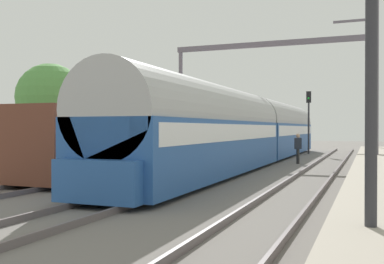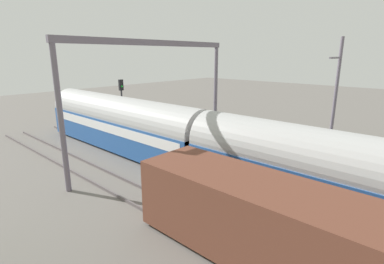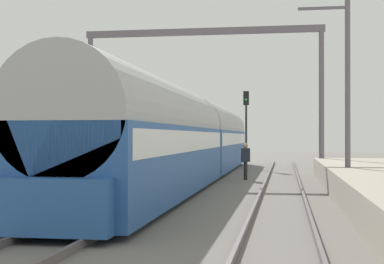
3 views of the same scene
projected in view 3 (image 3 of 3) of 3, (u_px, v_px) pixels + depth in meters
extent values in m
plane|color=slate|center=(123.00, 211.00, 15.89)|extent=(120.00, 120.00, 0.00)
cube|color=#62595B|center=(2.00, 206.00, 16.45)|extent=(0.08, 60.00, 0.16)
cube|color=#62595B|center=(98.00, 208.00, 16.00)|extent=(0.08, 60.00, 0.16)
cube|color=#62595B|center=(148.00, 209.00, 15.78)|extent=(0.08, 60.00, 0.16)
cube|color=#62595B|center=(253.00, 211.00, 15.33)|extent=(0.08, 60.00, 0.16)
cube|color=#62595B|center=(308.00, 212.00, 15.10)|extent=(0.08, 60.00, 0.16)
cube|color=#28569E|center=(150.00, 160.00, 19.12)|extent=(2.90, 16.00, 2.20)
cube|color=white|center=(150.00, 141.00, 19.12)|extent=(2.93, 15.36, 0.64)
cylinder|color=#B1B1B1|center=(150.00, 121.00, 19.13)|extent=(2.84, 16.00, 2.84)
cube|color=#28569E|center=(212.00, 149.00, 35.26)|extent=(2.90, 16.00, 2.20)
cube|color=white|center=(212.00, 139.00, 35.26)|extent=(2.93, 15.36, 0.64)
cylinder|color=#B1B1B1|center=(212.00, 128.00, 35.27)|extent=(2.84, 16.00, 2.84)
cube|color=#28569E|center=(50.00, 207.00, 10.97)|extent=(2.40, 0.50, 1.10)
cube|color=brown|center=(31.00, 152.00, 20.03)|extent=(2.80, 13.00, 2.70)
cube|color=black|center=(31.00, 189.00, 20.02)|extent=(2.52, 11.96, 0.10)
cylinder|color=#272727|center=(246.00, 171.00, 27.20)|extent=(0.22, 0.22, 0.85)
cube|color=#232833|center=(246.00, 155.00, 27.20)|extent=(0.44, 0.32, 0.64)
sphere|color=tan|center=(246.00, 146.00, 27.21)|extent=(0.24, 0.24, 0.24)
cylinder|color=#2D2D33|center=(246.00, 137.00, 37.43)|extent=(0.14, 0.14, 4.06)
cube|color=black|center=(246.00, 98.00, 37.45)|extent=(0.36, 0.20, 0.90)
sphere|color=#19D133|center=(246.00, 100.00, 37.33)|extent=(0.16, 0.16, 0.16)
cylinder|color=slate|center=(90.00, 106.00, 32.17)|extent=(0.28, 0.28, 7.50)
cylinder|color=slate|center=(321.00, 104.00, 30.19)|extent=(0.28, 0.28, 7.50)
cube|color=slate|center=(202.00, 32.00, 31.21)|extent=(12.95, 0.24, 0.36)
cylinder|color=slate|center=(348.00, 83.00, 21.34)|extent=(0.20, 0.20, 8.00)
cube|color=slate|center=(323.00, 8.00, 21.50)|extent=(1.80, 0.10, 0.10)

